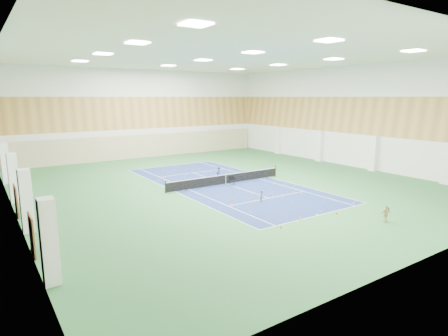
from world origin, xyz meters
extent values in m
plane|color=#2B6434|center=(0.00, 0.00, 0.00)|extent=(40.00, 40.00, 0.00)
cube|color=navy|center=(0.00, 0.00, 0.01)|extent=(10.97, 23.77, 0.01)
cube|color=#C6B793|center=(0.00, 19.75, 1.60)|extent=(35.40, 0.16, 3.20)
cube|color=#593319|center=(-17.92, -8.00, 1.10)|extent=(0.08, 1.80, 2.20)
cube|color=#593319|center=(-17.92, 0.00, 1.10)|extent=(0.08, 1.80, 2.20)
imported|color=#1F4191|center=(-0.45, 0.60, 0.84)|extent=(0.72, 0.61, 1.68)
imported|color=gray|center=(-1.14, -6.91, 0.48)|extent=(0.60, 0.57, 0.97)
imported|color=tan|center=(2.56, -15.42, 0.60)|extent=(0.75, 0.46, 1.20)
cone|color=#FF550D|center=(-3.55, -5.90, 0.12)|extent=(0.21, 0.21, 0.23)
cone|color=#E1610B|center=(-1.56, -6.06, 0.12)|extent=(0.22, 0.22, 0.24)
cone|color=#E53C0C|center=(0.61, -6.04, 0.10)|extent=(0.18, 0.18, 0.19)
cone|color=#FF5F0D|center=(3.43, -6.76, 0.10)|extent=(0.19, 0.19, 0.21)
cone|color=#D9590B|center=(-4.11, -12.39, 0.10)|extent=(0.18, 0.18, 0.20)
cone|color=orange|center=(-1.82, -11.81, 0.12)|extent=(0.21, 0.21, 0.24)
cone|color=#E03F0B|center=(1.18, -12.45, 0.09)|extent=(0.17, 0.17, 0.19)
cone|color=#FF640D|center=(4.49, -11.40, 0.10)|extent=(0.18, 0.18, 0.20)
camera|label=1|loc=(-19.96, -29.35, 8.31)|focal=30.00mm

